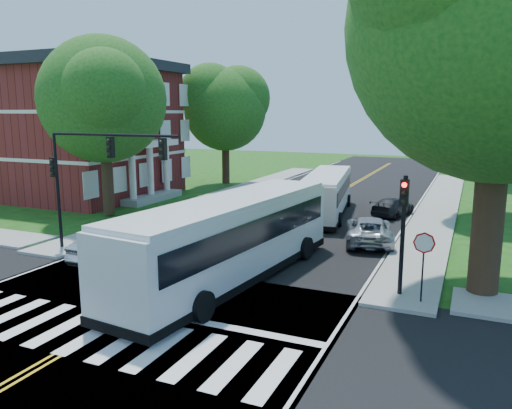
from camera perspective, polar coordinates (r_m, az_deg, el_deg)
The scene contains 24 objects.
ground at distance 17.02m, azimuth -16.87°, elevation -13.35°, with size 140.00×140.00×0.00m, color #194611.
road at distance 32.17m, azimuth 4.31°, elevation -1.65°, with size 14.00×96.00×0.01m, color black.
cross_road at distance 17.02m, azimuth -16.87°, elevation -13.33°, with size 60.00×12.00×0.01m, color black.
center_line at distance 35.89m, azimuth 6.43°, elevation -0.40°, with size 0.36×70.00×0.01m, color gold.
edge_line_w at distance 38.41m, azimuth -3.30°, elevation 0.37°, with size 0.12×70.00×0.01m, color silver.
edge_line_e at distance 34.55m, azimuth 17.26°, elevation -1.24°, with size 0.12×70.00×0.01m, color silver.
crosswalk at distance 16.68m, azimuth -18.01°, elevation -13.87°, with size 12.60×3.00×0.01m, color silver.
stop_bar at distance 16.41m, azimuth -3.45°, elevation -13.77°, with size 6.60×0.40×0.01m, color silver.
sidewalk_nw at distance 41.71m, azimuth -3.27°, elevation 1.25°, with size 2.60×40.00×0.15m, color gray.
sidewalk_ne at distance 37.35m, azimuth 20.08°, elevation -0.46°, with size 2.60×40.00×0.15m, color gray.
tree_ne_big at distance 19.91m, azimuth 26.55°, elevation 17.72°, with size 10.80×10.80×14.91m.
tree_west_near at distance 33.75m, azimuth -17.09°, elevation 11.35°, with size 8.00×8.00×11.40m.
tree_west_far at distance 46.85m, azimuth -3.54°, elevation 10.76°, with size 7.60×7.60×10.67m.
tree_east_mid at distance 35.73m, azimuth 25.99°, elevation 11.23°, with size 8.40×8.40×11.93m.
tree_east_far at distance 51.74m, azimuth 26.41°, elevation 9.53°, with size 7.20×7.20×10.34m.
brick_building at distance 45.29m, azimuth -22.13°, elevation 8.04°, with size 20.00×13.00×10.80m.
signal_nw at distance 24.44m, azimuth -18.15°, elevation 4.40°, with size 7.15×0.46×5.66m.
signal_ne at distance 18.65m, azimuth 16.48°, elevation -1.66°, with size 0.30×0.46×4.40m.
stop_sign at distance 18.34m, azimuth 18.63°, elevation -4.99°, with size 0.76×0.08×2.53m.
bus_lead at distance 20.12m, azimuth -2.89°, elevation -3.82°, with size 4.20×13.20×3.36m.
bus_follow at distance 33.36m, azimuth 8.07°, elevation 1.30°, with size 4.00×11.03×2.79m.
hatchback at distance 24.02m, azimuth -15.98°, elevation -4.40°, with size 1.56×4.48×1.48m, color #ACAFB3.
suv at distance 26.72m, azimuth 12.79°, elevation -2.85°, with size 2.31×5.00×1.39m, color #A4A6AA.
dark_sedan at distance 34.20m, azimuth 15.35°, elevation -0.24°, with size 1.67×4.12×1.19m, color black.
Camera 1 is at (10.37, -11.69, 6.75)m, focal length 35.00 mm.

